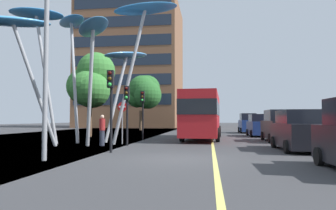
# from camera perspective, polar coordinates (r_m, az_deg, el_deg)

# --- Properties ---
(ground) EXTENTS (120.00, 240.00, 0.10)m
(ground) POSITION_cam_1_polar(r_m,az_deg,el_deg) (12.18, -1.55, -10.06)
(ground) COLOR #38383A
(red_bus) EXTENTS (3.02, 10.24, 3.63)m
(red_bus) POSITION_cam_1_polar(r_m,az_deg,el_deg) (23.80, 6.36, -1.51)
(red_bus) COLOR red
(red_bus) RESTS_ON ground
(leaf_sculpture) EXTENTS (10.76, 10.14, 8.74)m
(leaf_sculpture) POSITION_cam_1_polar(r_m,az_deg,el_deg) (20.13, -15.47, 12.12)
(leaf_sculpture) COLOR #9EA0A5
(leaf_sculpture) RESTS_ON ground
(traffic_light_kerb_near) EXTENTS (0.28, 0.42, 3.76)m
(traffic_light_kerb_near) POSITION_cam_1_polar(r_m,az_deg,el_deg) (14.40, -10.51, 2.17)
(traffic_light_kerb_near) COLOR black
(traffic_light_kerb_near) RESTS_ON ground
(traffic_light_kerb_far) EXTENTS (0.28, 0.42, 3.43)m
(traffic_light_kerb_far) POSITION_cam_1_polar(r_m,az_deg,el_deg) (17.96, -7.59, 0.47)
(traffic_light_kerb_far) COLOR black
(traffic_light_kerb_far) RESTS_ON ground
(traffic_light_island_mid) EXTENTS (0.28, 0.42, 3.56)m
(traffic_light_island_mid) POSITION_cam_1_polar(r_m,az_deg,el_deg) (22.62, -4.70, 0.06)
(traffic_light_island_mid) COLOR black
(traffic_light_island_mid) RESTS_ON ground
(car_parked_mid) EXTENTS (1.96, 4.56, 1.98)m
(car_parked_mid) POSITION_cam_1_polar(r_m,az_deg,el_deg) (16.40, 22.84, -4.49)
(car_parked_mid) COLOR black
(car_parked_mid) RESTS_ON ground
(car_parked_far) EXTENTS (2.05, 4.56, 2.16)m
(car_parked_far) POSITION_cam_1_polar(r_m,az_deg,el_deg) (22.62, 19.91, -3.77)
(car_parked_far) COLOR black
(car_parked_far) RESTS_ON ground
(car_side_street) EXTENTS (2.09, 4.40, 1.97)m
(car_side_street) POSITION_cam_1_polar(r_m,az_deg,el_deg) (28.70, 16.62, -3.70)
(car_side_street) COLOR navy
(car_side_street) RESTS_ON ground
(car_far_side) EXTENTS (1.91, 4.01, 2.16)m
(car_far_side) POSITION_cam_1_polar(r_m,az_deg,el_deg) (35.36, 14.50, -3.37)
(car_far_side) COLOR navy
(car_far_side) RESTS_ON ground
(street_lamp) EXTENTS (1.77, 0.44, 9.07)m
(street_lamp) POSITION_cam_1_polar(r_m,az_deg,el_deg) (12.87, -20.01, 16.27)
(street_lamp) COLOR gray
(street_lamp) RESTS_ON ground
(tree_pavement_near) EXTENTS (4.77, 5.42, 7.44)m
(tree_pavement_near) POSITION_cam_1_polar(r_m,az_deg,el_deg) (28.17, -14.04, 3.77)
(tree_pavement_near) COLOR brown
(tree_pavement_near) RESTS_ON ground
(tree_pavement_far) EXTENTS (4.92, 5.26, 7.67)m
(tree_pavement_far) POSITION_cam_1_polar(r_m,az_deg,el_deg) (42.59, -4.36, 2.45)
(tree_pavement_far) COLOR brown
(tree_pavement_far) RESTS_ON ground
(pedestrian) EXTENTS (0.34, 0.34, 1.77)m
(pedestrian) POSITION_cam_1_polar(r_m,az_deg,el_deg) (18.27, -12.04, -4.56)
(pedestrian) COLOR #2D3342
(pedestrian) RESTS_ON ground
(no_entry_sign) EXTENTS (0.60, 0.12, 2.59)m
(no_entry_sign) POSITION_cam_1_polar(r_m,az_deg,el_deg) (19.21, -8.43, -2.01)
(no_entry_sign) COLOR gray
(no_entry_sign) RESTS_ON ground
(backdrop_building) EXTENTS (18.31, 15.77, 23.52)m
(backdrop_building) POSITION_cam_1_polar(r_m,az_deg,el_deg) (61.35, -6.52, 7.00)
(backdrop_building) COLOR brown
(backdrop_building) RESTS_ON ground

